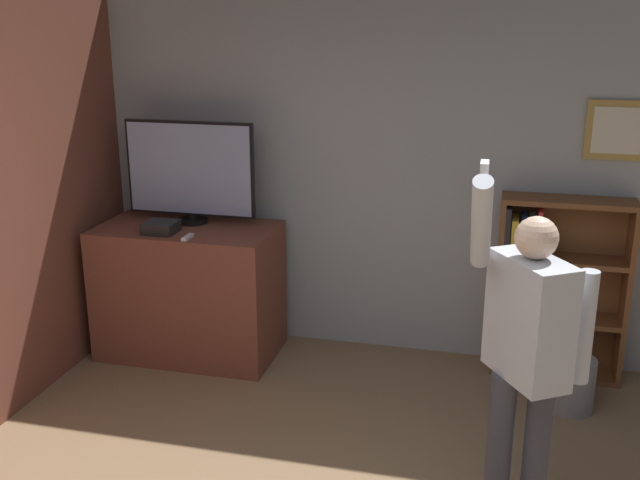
{
  "coord_description": "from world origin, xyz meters",
  "views": [
    {
      "loc": [
        0.84,
        -2.4,
        2.5
      ],
      "look_at": [
        -0.17,
        1.7,
        1.2
      ],
      "focal_mm": 42.0,
      "sensor_mm": 36.0,
      "label": 1
    }
  ],
  "objects_px": {
    "waste_bin": "(572,384)",
    "game_console": "(161,227)",
    "bookshelf": "(547,285)",
    "person": "(527,345)",
    "television": "(190,171)"
  },
  "relations": [
    {
      "from": "bookshelf",
      "to": "waste_bin",
      "type": "bearing_deg",
      "value": -71.35
    },
    {
      "from": "bookshelf",
      "to": "waste_bin",
      "type": "relative_size",
      "value": 3.59
    },
    {
      "from": "person",
      "to": "television",
      "type": "bearing_deg",
      "value": -156.54
    },
    {
      "from": "bookshelf",
      "to": "waste_bin",
      "type": "distance_m",
      "value": 0.73
    },
    {
      "from": "game_console",
      "to": "waste_bin",
      "type": "xyz_separation_m",
      "value": [
        2.86,
        -0.05,
        -0.85
      ]
    },
    {
      "from": "waste_bin",
      "to": "bookshelf",
      "type": "bearing_deg",
      "value": 108.65
    },
    {
      "from": "game_console",
      "to": "person",
      "type": "relative_size",
      "value": 0.12
    },
    {
      "from": "television",
      "to": "game_console",
      "type": "height_order",
      "value": "television"
    },
    {
      "from": "television",
      "to": "person",
      "type": "height_order",
      "value": "person"
    },
    {
      "from": "waste_bin",
      "to": "game_console",
      "type": "bearing_deg",
      "value": 179.09
    },
    {
      "from": "bookshelf",
      "to": "person",
      "type": "xyz_separation_m",
      "value": [
        -0.19,
        -1.74,
        0.31
      ]
    },
    {
      "from": "bookshelf",
      "to": "waste_bin",
      "type": "height_order",
      "value": "bookshelf"
    },
    {
      "from": "bookshelf",
      "to": "person",
      "type": "distance_m",
      "value": 1.78
    },
    {
      "from": "game_console",
      "to": "bookshelf",
      "type": "height_order",
      "value": "bookshelf"
    },
    {
      "from": "person",
      "to": "waste_bin",
      "type": "bearing_deg",
      "value": 130.26
    }
  ]
}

